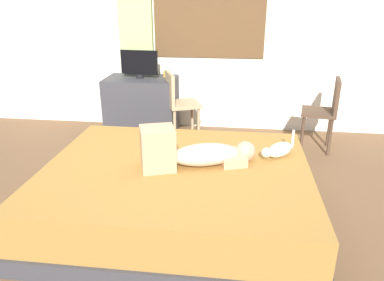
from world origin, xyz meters
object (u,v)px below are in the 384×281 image
bed (177,191)px  chair_spare (325,109)px  cat (278,150)px  chair_by_desk (178,101)px  cup (166,74)px  person_lying (193,152)px  desk (142,106)px  tv_monitor (139,64)px

bed → chair_spare: 2.21m
cat → chair_by_desk: chair_by_desk is taller
bed → cup: (-0.47, 2.03, 0.55)m
bed → cat: (0.82, 0.28, 0.30)m
person_lying → cup: size_ratio=11.98×
cup → chair_spare: chair_spare is taller
cat → desk: bearing=134.2°
tv_monitor → chair_by_desk: bearing=-19.7°
tv_monitor → cup: size_ratio=6.20×
person_lying → desk: bearing=115.7°
cat → chair_by_desk: size_ratio=0.34×
desk → chair_by_desk: size_ratio=1.05×
tv_monitor → cup: tv_monitor is taller
tv_monitor → chair_by_desk: tv_monitor is taller
cup → desk: bearing=-162.7°
cat → cup: 2.18m
desk → cup: 0.52m
person_lying → chair_by_desk: (-0.40, 1.70, -0.06)m
chair_spare → tv_monitor: bearing=172.2°
cat → tv_monitor: tv_monitor is taller
desk → chair_by_desk: (0.51, -0.19, 0.14)m
cup → person_lying: bearing=-73.3°
person_lying → chair_by_desk: 1.75m
cup → chair_by_desk: 0.44m
chair_spare → desk: bearing=172.2°
tv_monitor → desk: bearing=0.0°
chair_by_desk → tv_monitor: bearing=160.3°
bed → chair_by_desk: 1.79m
tv_monitor → chair_by_desk: (0.52, -0.19, -0.41)m
bed → person_lying: size_ratio=2.35×
person_lying → cat: person_lying is taller
cat → tv_monitor: (-1.61, 1.65, 0.40)m
bed → desk: 2.09m
desk → chair_spare: (2.26, -0.31, 0.14)m
bed → chair_by_desk: bearing=98.7°
tv_monitor → cat: bearing=-45.7°
cat → desk: 2.30m
desk → chair_by_desk: bearing=-19.9°
desk → cup: cup is taller
bed → cup: bearing=103.0°
bed → chair_spare: bearing=47.6°
bed → chair_spare: chair_spare is taller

